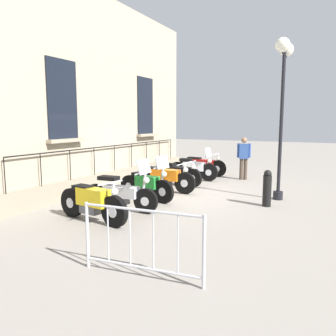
% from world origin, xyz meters
% --- Properties ---
extents(ground_plane, '(60.00, 60.00, 0.00)m').
position_xyz_m(ground_plane, '(0.00, 0.00, 0.00)').
color(ground_plane, gray).
extents(building_facade, '(0.82, 10.25, 6.37)m').
position_xyz_m(building_facade, '(-2.65, 0.00, 3.10)').
color(building_facade, tan).
rests_on(building_facade, ground_plane).
extents(motorcycle_yellow, '(2.11, 0.74, 0.99)m').
position_xyz_m(motorcycle_yellow, '(-0.18, -3.63, 0.46)').
color(motorcycle_yellow, black).
rests_on(motorcycle_yellow, ground_plane).
extents(motorcycle_silver, '(2.14, 0.71, 1.35)m').
position_xyz_m(motorcycle_silver, '(-0.19, -2.53, 0.44)').
color(motorcycle_silver, black).
rests_on(motorcycle_silver, ground_plane).
extents(motorcycle_green, '(1.97, 0.69, 1.34)m').
position_xyz_m(motorcycle_green, '(-0.18, -1.24, 0.45)').
color(motorcycle_green, black).
rests_on(motorcycle_green, ground_plane).
extents(motorcycle_orange, '(2.20, 0.73, 0.97)m').
position_xyz_m(motorcycle_orange, '(-0.30, 0.06, 0.45)').
color(motorcycle_orange, black).
rests_on(motorcycle_orange, ground_plane).
extents(motorcycle_black, '(2.07, 0.72, 0.91)m').
position_xyz_m(motorcycle_black, '(-0.44, 1.23, 0.42)').
color(motorcycle_black, black).
rests_on(motorcycle_black, ground_plane).
extents(motorcycle_white, '(2.01, 0.72, 1.29)m').
position_xyz_m(motorcycle_white, '(-0.32, 2.51, 0.45)').
color(motorcycle_white, black).
rests_on(motorcycle_white, ground_plane).
extents(motorcycle_red, '(2.19, 0.63, 0.96)m').
position_xyz_m(motorcycle_red, '(-0.46, 3.75, 0.42)').
color(motorcycle_red, black).
rests_on(motorcycle_red, ground_plane).
extents(lamppost, '(0.39, 1.09, 4.52)m').
position_xyz_m(lamppost, '(3.20, 0.63, 3.39)').
color(lamppost, black).
rests_on(lamppost, ground_plane).
extents(crowd_barrier, '(1.92, 0.23, 1.05)m').
position_xyz_m(crowd_barrier, '(2.28, -5.47, 0.56)').
color(crowd_barrier, '#B7B7BF').
rests_on(crowd_barrier, ground_plane).
extents(bollard, '(0.23, 0.23, 1.00)m').
position_xyz_m(bollard, '(3.06, -0.35, 0.50)').
color(bollard, black).
rests_on(bollard, ground_plane).
extents(pedestrian_standing, '(0.51, 0.31, 1.67)m').
position_xyz_m(pedestrian_standing, '(1.38, 3.54, 0.94)').
color(pedestrian_standing, '#47382D').
rests_on(pedestrian_standing, ground_plane).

